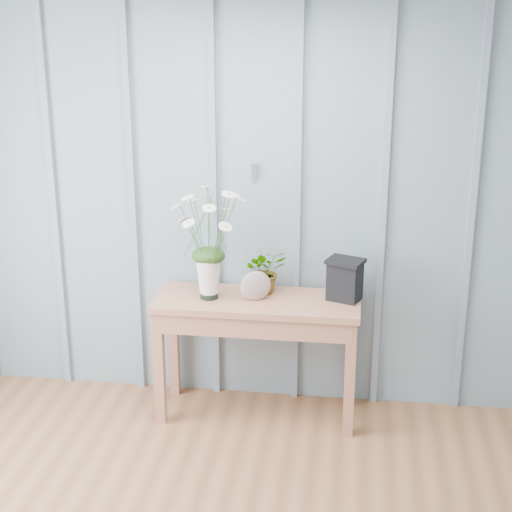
# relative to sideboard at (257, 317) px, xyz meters

# --- Properties ---
(room_shell) EXTENTS (4.00, 4.50, 2.50)m
(room_shell) POSITION_rel_sideboard_xyz_m (-0.04, -1.08, 1.35)
(room_shell) COLOR gray
(room_shell) RESTS_ON ground
(sideboard) EXTENTS (1.20, 0.45, 0.75)m
(sideboard) POSITION_rel_sideboard_xyz_m (0.00, 0.00, 0.00)
(sideboard) COLOR #A3674A
(sideboard) RESTS_ON ground
(daisy_vase) EXTENTS (0.48, 0.36, 0.67)m
(daisy_vase) POSITION_rel_sideboard_xyz_m (-0.28, -0.02, 0.54)
(daisy_vase) COLOR black
(daisy_vase) RESTS_ON sideboard
(spider_plant) EXTENTS (0.30, 0.29, 0.27)m
(spider_plant) POSITION_rel_sideboard_xyz_m (0.03, 0.11, 0.25)
(spider_plant) COLOR #1C3C13
(spider_plant) RESTS_ON sideboard
(felt_disc_vessel) EXTENTS (0.19, 0.11, 0.18)m
(felt_disc_vessel) POSITION_rel_sideboard_xyz_m (-0.01, -0.03, 0.20)
(felt_disc_vessel) COLOR #7D4C5A
(felt_disc_vessel) RESTS_ON sideboard
(carved_box) EXTENTS (0.24, 0.22, 0.25)m
(carved_box) POSITION_rel_sideboard_xyz_m (0.50, 0.06, 0.24)
(carved_box) COLOR black
(carved_box) RESTS_ON sideboard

